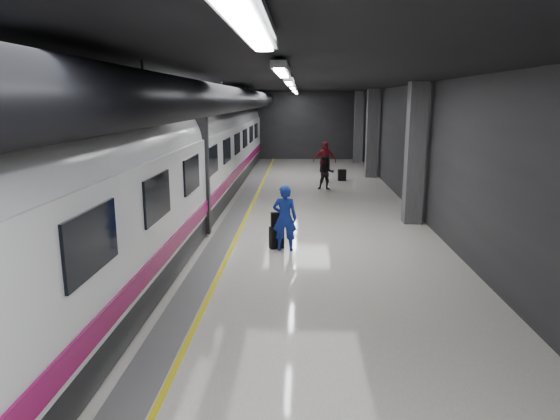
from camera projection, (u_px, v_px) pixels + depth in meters
ground at (269, 237)px, 14.63m from camera, size 40.00×40.00×0.00m
platform_hall at (261, 114)px, 14.81m from camera, size 10.02×40.02×4.51m
train at (156, 167)px, 14.31m from camera, size 3.05×38.00×4.05m
traveler_main at (285, 218)px, 13.18m from camera, size 0.68×0.47×1.77m
suitcase_main at (277, 238)px, 13.50m from camera, size 0.42×0.35×0.59m
shoulder_bag at (277, 219)px, 13.42m from camera, size 0.33×0.22×0.40m
traveler_far_a at (326, 173)px, 22.30m from camera, size 0.76×0.60×1.51m
traveler_far_b at (325, 161)px, 24.74m from camera, size 1.16×0.53×1.95m
suitcase_far at (342, 175)px, 24.85m from camera, size 0.42×0.30×0.56m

